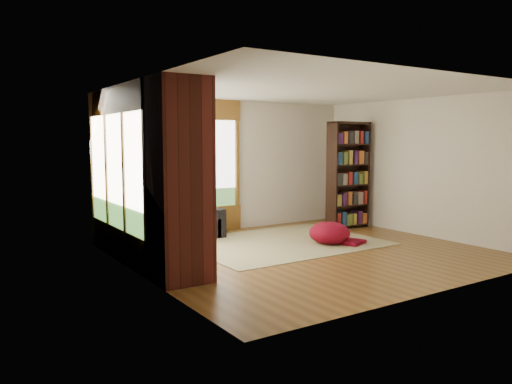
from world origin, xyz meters
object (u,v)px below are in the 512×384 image
brick_chimney (179,181)px  sectional_sofa (154,230)px  dog_brindle (160,206)px  pouf (329,232)px  area_rug (281,242)px  bookshelf (348,175)px  dog_tan (172,200)px

brick_chimney → sectional_sofa: brick_chimney is taller
dog_brindle → pouf: bearing=-94.1°
area_rug → bookshelf: (2.04, 0.48, 1.09)m
area_rug → dog_tan: dog_tan is taller
pouf → dog_brindle: bearing=163.0°
brick_chimney → pouf: brick_chimney is taller
sectional_sofa → bookshelf: (4.09, -0.35, 0.79)m
brick_chimney → dog_brindle: size_ratio=2.78×
bookshelf → dog_brindle: 4.20m
sectional_sofa → dog_tan: bearing=19.2°
area_rug → dog_brindle: size_ratio=3.56×
dog_tan → pouf: bearing=-57.1°
brick_chimney → sectional_sofa: (0.45, 2.05, -1.00)m
pouf → dog_tan: bearing=146.8°
dog_tan → area_rug: bearing=-54.2°
bookshelf → brick_chimney: bearing=-159.5°
brick_chimney → area_rug: brick_chimney is taller
bookshelf → dog_tan: bookshelf is taller
area_rug → brick_chimney: bearing=-154.0°
brick_chimney → sectional_sofa: size_ratio=1.18×
pouf → area_rug: bearing=140.2°
sectional_sofa → bookshelf: bookshelf is taller
area_rug → pouf: bearing=-39.8°
bookshelf → dog_tan: size_ratio=2.29×
brick_chimney → dog_brindle: (0.36, 1.53, -0.53)m
area_rug → dog_brindle: dog_brindle is taller
area_rug → bookshelf: 2.36m
sectional_sofa → pouf: size_ratio=3.07×
brick_chimney → pouf: (3.15, 0.68, -1.09)m
brick_chimney → pouf: 3.40m
brick_chimney → sectional_sofa: bearing=77.7°
dog_brindle → sectional_sofa: bearing=3.4°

